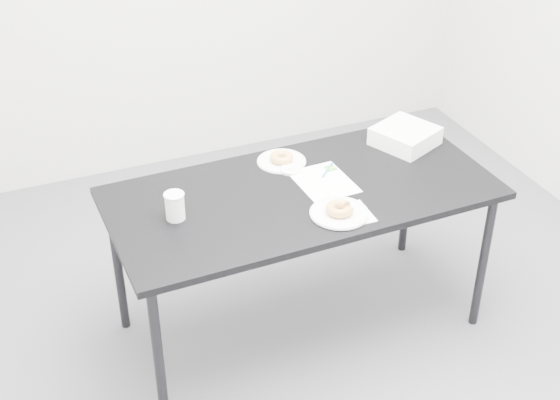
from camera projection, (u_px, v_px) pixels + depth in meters
name	position (u px, v px, depth m)	size (l,w,h in m)	color
floor	(303.00, 347.00, 3.73)	(4.00, 4.00, 0.00)	#494A4E
table	(302.00, 201.00, 3.48)	(1.73, 0.84, 0.78)	black
scorecard	(324.00, 182.00, 3.50)	(0.23, 0.30, 0.00)	white
logo_patch	(331.00, 168.00, 3.60)	(0.05, 0.05, 0.00)	green
pen	(328.00, 170.00, 3.58)	(0.01, 0.01, 0.14)	#0C8388
napkin	(350.00, 214.00, 3.28)	(0.18, 0.18, 0.00)	white
plate_near	(339.00, 213.00, 3.28)	(0.25, 0.25, 0.01)	white
donut_near	(340.00, 209.00, 3.27)	(0.12, 0.12, 0.04)	#C5843E
plate_far	(281.00, 161.00, 3.66)	(0.23, 0.23, 0.01)	white
donut_far	(281.00, 157.00, 3.64)	(0.11, 0.11, 0.04)	#C5843E
coffee_cup	(175.00, 206.00, 3.23)	(0.08, 0.08, 0.12)	white
cup_lid	(290.00, 170.00, 3.58)	(0.10, 0.10, 0.01)	white
bakery_box	(405.00, 136.00, 3.78)	(0.26, 0.26, 0.09)	white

